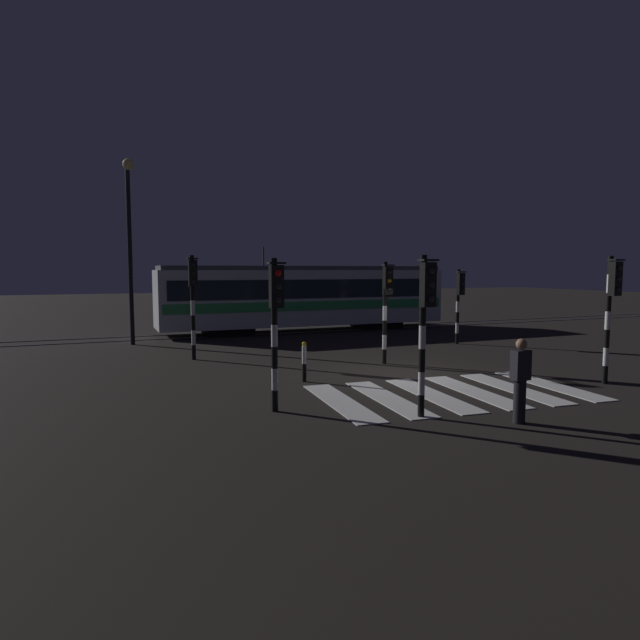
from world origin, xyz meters
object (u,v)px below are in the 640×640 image
Objects in this scene: traffic_light_corner_near_right at (612,300)px; pedestrian_waiting_at_kerb at (520,380)px; traffic_light_corner_far_right at (459,295)px; tram at (305,296)px; bollard_island_edge at (304,362)px; street_lamp_trackside_left at (130,230)px; traffic_light_median_centre at (386,297)px; traffic_light_corner_near_left at (275,311)px; traffic_light_corner_far_left at (193,291)px; traffic_light_kerb_mid_left at (425,311)px.

traffic_light_corner_near_right is 2.01× the size of pedestrian_waiting_at_kerb.
traffic_light_corner_near_right reaches higher than traffic_light_corner_far_right.
tram is 12.43m from bollard_island_edge.
traffic_light_corner_near_right reaches higher than pedestrian_waiting_at_kerb.
street_lamp_trackside_left is (-12.46, 4.71, 2.59)m from traffic_light_corner_far_right.
traffic_light_median_centre is at bearing 82.84° from pedestrian_waiting_at_kerb.
tram is at bearing 66.73° from traffic_light_corner_near_left.
traffic_light_median_centre is (-5.11, -3.00, 0.16)m from traffic_light_corner_far_right.
tram is at bearing 120.50° from traffic_light_corner_far_right.
traffic_light_corner_near_right reaches higher than traffic_light_corner_near_left.
traffic_light_corner_far_right is 8.10m from traffic_light_corner_near_right.
bollard_island_edge is at bearing 115.47° from pedestrian_waiting_at_kerb.
traffic_light_corner_far_right is at bearing 30.39° from traffic_light_median_centre.
traffic_light_corner_far_right is 2.78× the size of bollard_island_edge.
street_lamp_trackside_left is (-11.31, 12.73, 2.36)m from traffic_light_corner_near_right.
tram is at bearing 68.90° from bollard_island_edge.
traffic_light_corner_far_left is at bearing 150.58° from traffic_light_median_centre.
traffic_light_kerb_mid_left is 0.46× the size of street_lamp_trackside_left.
traffic_light_corner_far_left is at bearing 114.74° from bollard_island_edge.
traffic_light_corner_near_left is 2.99× the size of bollard_island_edge.
traffic_light_corner_near_left is 12.49m from street_lamp_trackside_left.
street_lamp_trackside_left reaches higher than traffic_light_median_centre.
traffic_light_median_centre is at bearing 40.22° from traffic_light_corner_near_left.
traffic_light_kerb_mid_left is at bearing -130.23° from traffic_light_corner_far_right.
tram is 17.06m from pedestrian_waiting_at_kerb.
traffic_light_corner_near_left is at bearing -86.18° from traffic_light_corner_far_left.
street_lamp_trackside_left is at bearing 133.62° from traffic_light_median_centre.
traffic_light_median_centre is 0.93× the size of traffic_light_corner_far_left.
tram is at bearing 45.53° from traffic_light_corner_far_left.
pedestrian_waiting_at_kerb is (4.77, -10.16, -1.47)m from traffic_light_corner_far_left.
traffic_light_corner_far_left is at bearing 115.13° from pedestrian_waiting_at_kerb.
traffic_light_corner_near_left is (-2.67, 1.61, -0.03)m from traffic_light_kerb_mid_left.
traffic_light_corner_far_left is (-10.75, 0.18, 0.31)m from traffic_light_corner_far_right.
street_lamp_trackside_left is at bearing 159.29° from traffic_light_corner_far_right.
traffic_light_corner_near_right is 17.19m from street_lamp_trackside_left.
pedestrian_waiting_at_kerb is at bearing -31.71° from traffic_light_corner_near_left.
traffic_light_kerb_mid_left is 4.78m from bollard_island_edge.
pedestrian_waiting_at_kerb is 1.54× the size of bollard_island_edge.
traffic_light_corner_near_left is 3.63m from bollard_island_edge.
pedestrian_waiting_at_kerb is at bearing -32.67° from traffic_light_kerb_mid_left.
traffic_light_kerb_mid_left is 2.32m from pedestrian_waiting_at_kerb.
bollard_island_edge is (-0.98, 4.37, -1.67)m from traffic_light_kerb_mid_left.
pedestrian_waiting_at_kerb is at bearing -96.36° from tram.
tram reaches higher than traffic_light_kerb_mid_left.
traffic_light_corner_far_left is at bearing 139.52° from traffic_light_corner_near_right.
pedestrian_waiting_at_kerb is at bearing -64.87° from traffic_light_corner_far_left.
traffic_light_corner_near_right reaches higher than traffic_light_kerb_mid_left.
bollard_island_edge is (1.69, 2.76, -1.63)m from traffic_light_corner_near_left.
traffic_light_corner_near_right is 0.47× the size of street_lamp_trackside_left.
traffic_light_corner_far_right is 0.42× the size of street_lamp_trackside_left.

